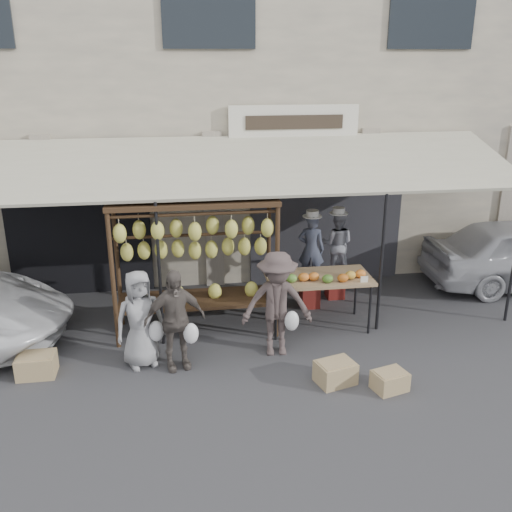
{
  "coord_description": "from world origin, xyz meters",
  "views": [
    {
      "loc": [
        -0.7,
        -7.01,
        4.31
      ],
      "look_at": [
        0.51,
        1.4,
        1.3
      ],
      "focal_mm": 40.0,
      "sensor_mm": 36.0,
      "label": 1
    }
  ],
  "objects": [
    {
      "name": "ground_plane",
      "position": [
        0.0,
        0.0,
        0.0
      ],
      "size": [
        90.0,
        90.0,
        0.0
      ],
      "primitive_type": "plane",
      "color": "#2D2D30"
    },
    {
      "name": "shophouse",
      "position": [
        -0.0,
        6.5,
        3.65
      ],
      "size": [
        24.0,
        6.15,
        7.3
      ],
      "color": "#C2B497",
      "rests_on": "ground_plane"
    },
    {
      "name": "awning",
      "position": [
        0.01,
        2.28,
        2.57
      ],
      "size": [
        10.0,
        2.35,
        2.92
      ],
      "color": "#B7B39B",
      "rests_on": "ground_plane"
    },
    {
      "name": "banana_rack",
      "position": [
        -0.44,
        1.49,
        1.57
      ],
      "size": [
        2.6,
        0.9,
        2.24
      ],
      "color": "black",
      "rests_on": "ground_plane"
    },
    {
      "name": "produce_table",
      "position": [
        1.54,
        1.34,
        0.88
      ],
      "size": [
        1.7,
        0.9,
        1.04
      ],
      "color": "#9B7852",
      "rests_on": "ground_plane"
    },
    {
      "name": "vendor_left",
      "position": [
        1.61,
        2.2,
        1.09
      ],
      "size": [
        0.53,
        0.43,
        1.26
      ],
      "primitive_type": "imported",
      "rotation": [
        0.0,
        0.0,
        2.81
      ],
      "color": "#3A4051",
      "rests_on": "stool_left"
    },
    {
      "name": "vendor_right",
      "position": [
        2.17,
        2.54,
        1.05
      ],
      "size": [
        0.71,
        0.63,
        1.22
      ],
      "primitive_type": "imported",
      "rotation": [
        0.0,
        0.0,
        2.8
      ],
      "color": "gray",
      "rests_on": "stool_right"
    },
    {
      "name": "customer_left",
      "position": [
        -1.29,
        0.54,
        0.73
      ],
      "size": [
        0.82,
        0.66,
        1.46
      ],
      "primitive_type": "imported",
      "rotation": [
        0.0,
        0.0,
        0.31
      ],
      "color": "gray",
      "rests_on": "ground_plane"
    },
    {
      "name": "customer_mid",
      "position": [
        -0.8,
        0.4,
        0.75
      ],
      "size": [
        0.94,
        0.55,
        1.51
      ],
      "primitive_type": "imported",
      "rotation": [
        0.0,
        0.0,
        0.22
      ],
      "color": "#544C45",
      "rests_on": "ground_plane"
    },
    {
      "name": "customer_right",
      "position": [
        0.71,
        0.59,
        0.82
      ],
      "size": [
        1.09,
        0.68,
        1.63
      ],
      "primitive_type": "imported",
      "rotation": [
        0.0,
        0.0,
        -0.07
      ],
      "color": "#483B39",
      "rests_on": "ground_plane"
    },
    {
      "name": "stool_left",
      "position": [
        1.61,
        2.2,
        0.23
      ],
      "size": [
        0.4,
        0.4,
        0.46
      ],
      "primitive_type": "cube",
      "rotation": [
        0.0,
        0.0,
        -0.29
      ],
      "color": "maroon",
      "rests_on": "ground_plane"
    },
    {
      "name": "stool_right",
      "position": [
        2.17,
        2.54,
        0.22
      ],
      "size": [
        0.31,
        0.31,
        0.44
      ],
      "primitive_type": "cube",
      "rotation": [
        0.0,
        0.0,
        -0.0
      ],
      "color": "maroon",
      "rests_on": "ground_plane"
    },
    {
      "name": "crate_near_a",
      "position": [
        1.37,
        -0.34,
        0.15
      ],
      "size": [
        0.6,
        0.52,
        0.31
      ],
      "primitive_type": "cube",
      "rotation": [
        0.0,
        0.0,
        0.28
      ],
      "color": "tan",
      "rests_on": "ground_plane"
    },
    {
      "name": "crate_near_b",
      "position": [
        2.05,
        -0.62,
        0.13
      ],
      "size": [
        0.52,
        0.44,
        0.26
      ],
      "primitive_type": "cube",
      "rotation": [
        0.0,
        0.0,
        0.28
      ],
      "color": "tan",
      "rests_on": "ground_plane"
    },
    {
      "name": "crate_far",
      "position": [
        -2.77,
        0.45,
        0.16
      ],
      "size": [
        0.53,
        0.4,
        0.31
      ],
      "primitive_type": "cube",
      "rotation": [
        0.0,
        0.0,
        0.01
      ],
      "color": "tan",
      "rests_on": "ground_plane"
    }
  ]
}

